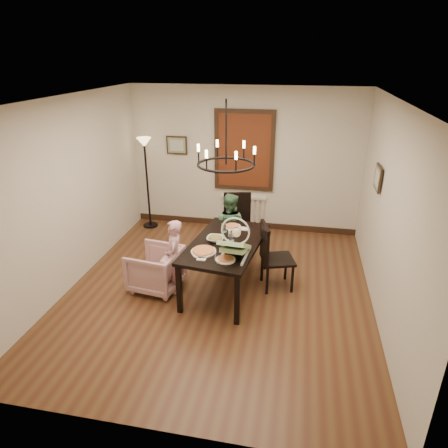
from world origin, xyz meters
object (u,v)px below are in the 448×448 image
(floor_lamp, at_px, (147,185))
(elderly_woman, at_px, (174,262))
(chair_far, at_px, (238,225))
(armchair, at_px, (156,269))
(drinking_glass, at_px, (232,239))
(baby_bouncer, at_px, (235,243))
(dining_table, at_px, (226,247))
(seated_man, at_px, (229,233))
(chair_right, at_px, (278,256))

(floor_lamp, bearing_deg, elderly_woman, -60.76)
(chair_far, xyz_separation_m, armchair, (-1.04, -1.37, -0.22))
(armchair, bearing_deg, elderly_woman, 97.48)
(drinking_glass, bearing_deg, elderly_woman, -168.80)
(elderly_woman, xyz_separation_m, baby_bouncer, (0.94, -0.21, 0.50))
(armchair, xyz_separation_m, floor_lamp, (-0.95, 2.24, 0.57))
(dining_table, height_order, elderly_woman, elderly_woman)
(seated_man, bearing_deg, chair_far, -103.79)
(chair_far, xyz_separation_m, baby_bouncer, (0.21, -1.59, 0.43))
(elderly_woman, relative_size, drinking_glass, 6.49)
(armchair, height_order, floor_lamp, floor_lamp)
(drinking_glass, bearing_deg, seated_man, 102.11)
(drinking_glass, bearing_deg, chair_far, 94.66)
(dining_table, bearing_deg, baby_bouncer, -56.73)
(dining_table, height_order, chair_far, chair_far)
(seated_man, relative_size, baby_bouncer, 1.73)
(armchair, relative_size, drinking_glass, 4.96)
(dining_table, distance_m, chair_right, 0.80)
(dining_table, xyz_separation_m, chair_far, (-0.01, 1.18, -0.16))
(chair_right, bearing_deg, elderly_woman, 87.20)
(chair_far, bearing_deg, floor_lamp, 142.70)
(dining_table, xyz_separation_m, armchair, (-1.05, -0.19, -0.38))
(chair_right, distance_m, seated_man, 1.15)
(elderly_woman, height_order, floor_lamp, floor_lamp)
(chair_right, relative_size, armchair, 1.46)
(baby_bouncer, height_order, drinking_glass, baby_bouncer)
(dining_table, relative_size, chair_far, 1.64)
(elderly_woman, xyz_separation_m, drinking_glass, (0.83, 0.16, 0.39))
(baby_bouncer, relative_size, drinking_glass, 3.96)
(chair_far, xyz_separation_m, floor_lamp, (-1.99, 0.87, 0.35))
(dining_table, bearing_deg, chair_far, 97.87)
(chair_right, height_order, baby_bouncer, baby_bouncer)
(dining_table, bearing_deg, drinking_glass, -11.70)
(baby_bouncer, xyz_separation_m, floor_lamp, (-2.19, 2.45, -0.08))
(seated_man, bearing_deg, chair_right, 151.74)
(elderly_woman, bearing_deg, chair_far, 138.31)
(seated_man, xyz_separation_m, floor_lamp, (-1.87, 1.10, 0.40))
(baby_bouncer, distance_m, drinking_glass, 0.41)
(dining_table, height_order, floor_lamp, floor_lamp)
(drinking_glass, bearing_deg, armchair, -171.94)
(chair_right, relative_size, elderly_woman, 1.12)
(dining_table, distance_m, chair_far, 1.19)
(elderly_woman, distance_m, floor_lamp, 2.60)
(dining_table, height_order, seated_man, seated_man)
(baby_bouncer, distance_m, floor_lamp, 3.29)
(dining_table, bearing_deg, elderly_woman, -157.91)
(dining_table, distance_m, drinking_glass, 0.18)
(elderly_woman, distance_m, seated_man, 1.30)
(seated_man, height_order, drinking_glass, seated_man)
(drinking_glass, bearing_deg, chair_right, 19.52)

